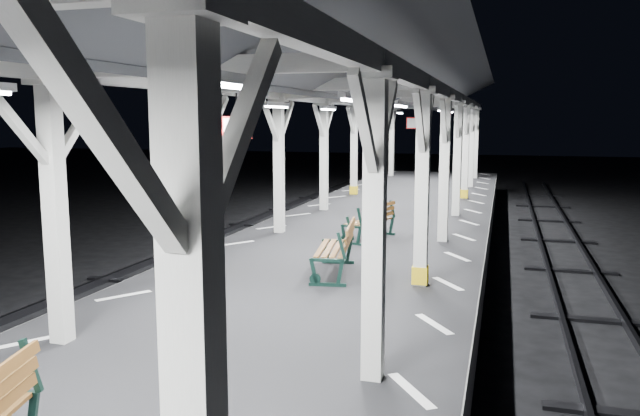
% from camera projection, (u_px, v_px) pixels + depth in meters
% --- Properties ---
extents(ground, '(120.00, 120.00, 0.00)m').
position_uv_depth(ground, '(268.00, 373.00, 9.39)').
color(ground, black).
rests_on(ground, ground).
extents(platform, '(6.00, 50.00, 1.00)m').
position_uv_depth(platform, '(268.00, 341.00, 9.32)').
color(platform, black).
rests_on(platform, ground).
extents(hazard_stripes_left, '(1.00, 48.00, 0.01)m').
position_uv_depth(hazard_stripes_left, '(124.00, 296.00, 9.93)').
color(hazard_stripes_left, silver).
rests_on(hazard_stripes_left, platform).
extents(hazard_stripes_right, '(1.00, 48.00, 0.01)m').
position_uv_depth(hazard_stripes_right, '(434.00, 324.00, 8.56)').
color(hazard_stripes_right, silver).
rests_on(hazard_stripes_right, platform).
extents(track_right, '(2.20, 60.00, 0.16)m').
position_uv_depth(track_right, '(633.00, 412.00, 7.98)').
color(track_right, '#2D2D33').
rests_on(track_right, ground).
extents(canopy, '(5.40, 49.00, 4.65)m').
position_uv_depth(canopy, '(264.00, 64.00, 8.72)').
color(canopy, silver).
rests_on(canopy, platform).
extents(bench_mid, '(0.91, 1.83, 0.95)m').
position_uv_depth(bench_mid, '(339.00, 247.00, 11.24)').
color(bench_mid, black).
rests_on(bench_mid, platform).
extents(bench_far, '(1.04, 1.69, 0.86)m').
position_uv_depth(bench_far, '(372.00, 220.00, 14.49)').
color(bench_far, black).
rests_on(bench_far, platform).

